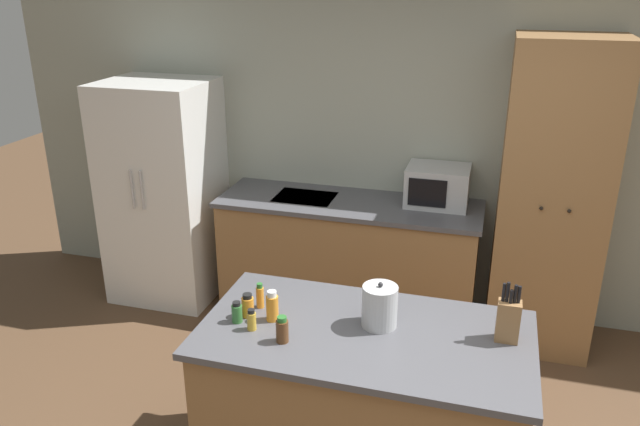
# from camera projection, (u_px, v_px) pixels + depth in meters

# --- Properties ---
(wall_back) EXTENTS (7.20, 0.06, 2.60)m
(wall_back) POSITION_uv_depth(u_px,v_px,m) (458.00, 148.00, 4.56)
(wall_back) COLOR #9EA393
(wall_back) RESTS_ON ground_plane
(refrigerator) EXTENTS (0.80, 0.74, 1.75)m
(refrigerator) POSITION_uv_depth(u_px,v_px,m) (164.00, 192.00, 4.94)
(refrigerator) COLOR white
(refrigerator) RESTS_ON ground_plane
(back_counter) EXTENTS (1.94, 0.66, 0.93)m
(back_counter) POSITION_uv_depth(u_px,v_px,m) (348.00, 258.00, 4.75)
(back_counter) COLOR olive
(back_counter) RESTS_ON ground_plane
(pantry_cabinet) EXTENTS (0.69, 0.61, 2.14)m
(pantry_cabinet) POSITION_uv_depth(u_px,v_px,m) (551.00, 200.00, 4.18)
(pantry_cabinet) COLOR olive
(pantry_cabinet) RESTS_ON ground_plane
(kitchen_island) EXTENTS (1.58, 0.85, 0.91)m
(kitchen_island) POSITION_uv_depth(u_px,v_px,m) (363.00, 409.00, 3.13)
(kitchen_island) COLOR olive
(kitchen_island) RESTS_ON ground_plane
(microwave) EXTENTS (0.44, 0.36, 0.28)m
(microwave) POSITION_uv_depth(u_px,v_px,m) (438.00, 186.00, 4.47)
(microwave) COLOR #B2B5B7
(microwave) RESTS_ON back_counter
(knife_block) EXTENTS (0.10, 0.08, 0.30)m
(knife_block) POSITION_uv_depth(u_px,v_px,m) (508.00, 319.00, 2.86)
(knife_block) COLOR olive
(knife_block) RESTS_ON kitchen_island
(spice_bottle_tall_dark) EXTENTS (0.04, 0.04, 0.13)m
(spice_bottle_tall_dark) POSITION_uv_depth(u_px,v_px,m) (260.00, 296.00, 3.16)
(spice_bottle_tall_dark) COLOR orange
(spice_bottle_tall_dark) RESTS_ON kitchen_island
(spice_bottle_short_red) EXTENTS (0.06, 0.06, 0.13)m
(spice_bottle_short_red) POSITION_uv_depth(u_px,v_px,m) (282.00, 330.00, 2.86)
(spice_bottle_short_red) COLOR #563319
(spice_bottle_short_red) RESTS_ON kitchen_island
(spice_bottle_amber_oil) EXTENTS (0.04, 0.04, 0.11)m
(spice_bottle_amber_oil) POSITION_uv_depth(u_px,v_px,m) (252.00, 320.00, 2.96)
(spice_bottle_amber_oil) COLOR gold
(spice_bottle_amber_oil) RESTS_ON kitchen_island
(spice_bottle_green_herb) EXTENTS (0.06, 0.06, 0.12)m
(spice_bottle_green_herb) POSITION_uv_depth(u_px,v_px,m) (248.00, 306.00, 3.08)
(spice_bottle_green_herb) COLOR orange
(spice_bottle_green_herb) RESTS_ON kitchen_island
(spice_bottle_pale_salt) EXTENTS (0.05, 0.05, 0.11)m
(spice_bottle_pale_salt) POSITION_uv_depth(u_px,v_px,m) (237.00, 313.00, 3.03)
(spice_bottle_pale_salt) COLOR #337033
(spice_bottle_pale_salt) RESTS_ON kitchen_island
(spice_bottle_orange_cap) EXTENTS (0.06, 0.06, 0.16)m
(spice_bottle_orange_cap) POSITION_uv_depth(u_px,v_px,m) (272.00, 307.00, 3.04)
(spice_bottle_orange_cap) COLOR orange
(spice_bottle_orange_cap) RESTS_ON kitchen_island
(kettle) EXTENTS (0.17, 0.17, 0.23)m
(kettle) POSITION_uv_depth(u_px,v_px,m) (380.00, 306.00, 2.98)
(kettle) COLOR #B2B5B7
(kettle) RESTS_ON kitchen_island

